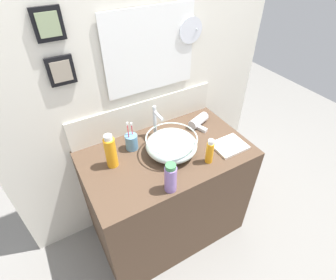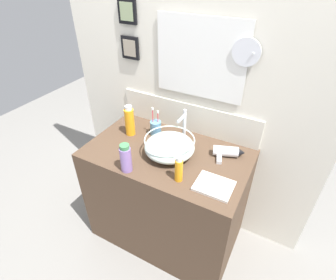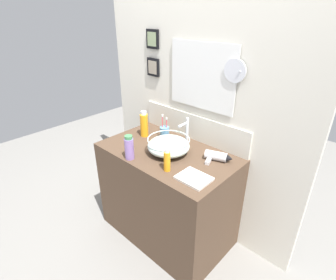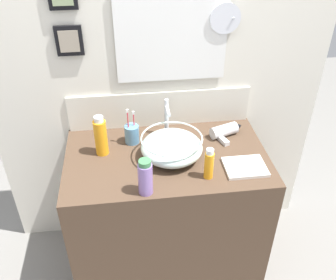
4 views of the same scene
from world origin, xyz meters
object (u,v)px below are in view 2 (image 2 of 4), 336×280
at_px(soap_dispenser, 130,121).
at_px(toothbrush_cup, 156,128).
at_px(hair_drier, 228,152).
at_px(spray_bottle, 126,158).
at_px(hand_towel, 214,186).
at_px(faucet, 184,123).
at_px(glass_bowl_sink, 169,146).
at_px(shampoo_bottle, 179,169).

bearing_deg(soap_dispenser, toothbrush_cup, 26.85).
relative_size(hair_drier, spray_bottle, 1.13).
bearing_deg(hand_towel, faucet, 135.84).
distance_m(glass_bowl_sink, toothbrush_cup, 0.25).
distance_m(toothbrush_cup, spray_bottle, 0.41).
relative_size(toothbrush_cup, soap_dispenser, 0.95).
distance_m(hair_drier, shampoo_bottle, 0.39).
height_order(glass_bowl_sink, spray_bottle, spray_bottle).
height_order(toothbrush_cup, spray_bottle, toothbrush_cup).
bearing_deg(hand_towel, hair_drier, 93.98).
bearing_deg(spray_bottle, toothbrush_cup, 95.95).
bearing_deg(shampoo_bottle, faucet, 111.95).
bearing_deg(soap_dispenser, faucet, 18.85).
bearing_deg(toothbrush_cup, hand_towel, -28.75).
distance_m(hair_drier, soap_dispenser, 0.70).
xyz_separation_m(faucet, toothbrush_cup, (-0.20, -0.04, -0.07)).
height_order(hair_drier, hand_towel, hair_drier).
xyz_separation_m(hair_drier, hand_towel, (0.02, -0.30, -0.02)).
bearing_deg(faucet, hand_towel, -44.16).
bearing_deg(hair_drier, hand_towel, -86.02).
bearing_deg(hair_drier, faucet, 172.82).
bearing_deg(spray_bottle, hand_towel, 12.34).
height_order(shampoo_bottle, hand_towel, shampoo_bottle).
relative_size(glass_bowl_sink, toothbrush_cup, 1.50).
xyz_separation_m(toothbrush_cup, spray_bottle, (0.04, -0.41, 0.03)).
height_order(toothbrush_cup, hand_towel, toothbrush_cup).
bearing_deg(shampoo_bottle, spray_bottle, -167.37).
relative_size(glass_bowl_sink, faucet, 1.43).
bearing_deg(faucet, glass_bowl_sink, -90.00).
distance_m(shampoo_bottle, spray_bottle, 0.32).
distance_m(faucet, toothbrush_cup, 0.21).
xyz_separation_m(toothbrush_cup, shampoo_bottle, (0.35, -0.34, 0.03)).
bearing_deg(shampoo_bottle, hair_drier, 62.66).
height_order(faucet, hair_drier, faucet).
bearing_deg(shampoo_bottle, hand_towel, 11.89).
xyz_separation_m(hair_drier, shampoo_bottle, (-0.18, -0.34, 0.05)).
relative_size(faucet, spray_bottle, 1.22).
height_order(spray_bottle, hand_towel, spray_bottle).
bearing_deg(spray_bottle, glass_bowl_sink, 58.36).
height_order(hair_drier, shampoo_bottle, shampoo_bottle).
xyz_separation_m(glass_bowl_sink, toothbrush_cup, (-0.20, 0.16, -0.01)).
relative_size(toothbrush_cup, spray_bottle, 1.16).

